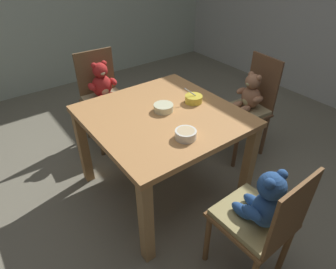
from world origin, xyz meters
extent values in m
cube|color=#736E5C|center=(0.00, 0.00, -0.02)|extent=(5.20, 5.20, 0.04)
cube|color=#BB8149|center=(0.00, 0.00, 0.70)|extent=(1.05, 1.03, 0.04)
cube|color=tan|center=(-0.47, -0.47, 0.34)|extent=(0.07, 0.07, 0.68)
cube|color=#AD804D|center=(0.47, -0.47, 0.34)|extent=(0.07, 0.07, 0.68)
cube|color=#B27C54|center=(-0.47, 0.47, 0.34)|extent=(0.07, 0.07, 0.68)
cube|color=#B3854E|center=(0.47, 0.47, 0.34)|extent=(0.07, 0.07, 0.68)
cube|color=brown|center=(0.04, 0.87, 0.44)|extent=(0.40, 0.45, 0.02)
cube|color=brown|center=(0.05, 1.07, 0.69)|extent=(0.33, 0.05, 0.49)
cylinder|color=brown|center=(-0.13, 0.71, 0.21)|extent=(0.04, 0.04, 0.42)
cylinder|color=brown|center=(0.17, 0.68, 0.21)|extent=(0.04, 0.04, 0.42)
cylinder|color=brown|center=(-0.10, 1.07, 0.21)|extent=(0.04, 0.04, 0.42)
cylinder|color=brown|center=(0.20, 1.04, 0.21)|extent=(0.04, 0.04, 0.42)
cube|color=tan|center=(0.04, 0.87, 0.46)|extent=(0.37, 0.41, 0.04)
ellipsoid|color=#A26D4D|center=(0.04, 0.95, 0.58)|extent=(0.19, 0.17, 0.21)
ellipsoid|color=#CBC488|center=(0.04, 0.90, 0.57)|extent=(0.10, 0.06, 0.12)
sphere|color=#A26D4D|center=(0.04, 0.94, 0.74)|extent=(0.13, 0.13, 0.13)
ellipsoid|color=#CBC488|center=(0.04, 0.89, 0.73)|extent=(0.06, 0.05, 0.04)
sphere|color=#A26D4D|center=(0.00, 0.95, 0.79)|extent=(0.05, 0.05, 0.05)
sphere|color=#A26D4D|center=(0.09, 0.94, 0.79)|extent=(0.05, 0.05, 0.05)
ellipsoid|color=#A26D4D|center=(-0.06, 0.93, 0.61)|extent=(0.07, 0.12, 0.06)
ellipsoid|color=#A26D4D|center=(0.14, 0.92, 0.61)|extent=(0.07, 0.12, 0.06)
ellipsoid|color=#A26D4D|center=(-0.02, 0.84, 0.51)|extent=(0.07, 0.14, 0.06)
ellipsoid|color=#A26D4D|center=(0.08, 0.83, 0.51)|extent=(0.07, 0.14, 0.06)
cube|color=brown|center=(0.88, -0.01, 0.44)|extent=(0.42, 0.39, 0.02)
cube|color=brown|center=(1.07, 0.00, 0.66)|extent=(0.03, 0.35, 0.42)
cylinder|color=brown|center=(0.70, 0.15, 0.21)|extent=(0.04, 0.04, 0.42)
cylinder|color=brown|center=(0.71, -0.17, 0.21)|extent=(0.04, 0.04, 0.42)
cylinder|color=brown|center=(1.05, 0.16, 0.21)|extent=(0.04, 0.04, 0.42)
cube|color=tan|center=(0.88, -0.01, 0.46)|extent=(0.38, 0.36, 0.04)
ellipsoid|color=#274B84|center=(0.95, 0.00, 0.59)|extent=(0.16, 0.19, 0.22)
ellipsoid|color=beige|center=(0.90, -0.01, 0.58)|extent=(0.06, 0.10, 0.13)
sphere|color=#274B84|center=(0.94, -0.01, 0.75)|extent=(0.15, 0.15, 0.15)
ellipsoid|color=beige|center=(0.89, -0.01, 0.74)|extent=(0.05, 0.06, 0.04)
sphere|color=#274B84|center=(0.95, 0.05, 0.81)|extent=(0.06, 0.06, 0.06)
sphere|color=#274B84|center=(0.95, -0.06, 0.81)|extent=(0.06, 0.06, 0.06)
ellipsoid|color=#274B84|center=(0.93, 0.10, 0.62)|extent=(0.12, 0.06, 0.06)
ellipsoid|color=#274B84|center=(0.93, -0.11, 0.62)|extent=(0.12, 0.06, 0.06)
ellipsoid|color=#274B84|center=(0.84, 0.04, 0.51)|extent=(0.14, 0.07, 0.07)
ellipsoid|color=#274B84|center=(0.84, -0.06, 0.51)|extent=(0.14, 0.07, 0.07)
cube|color=brown|center=(-0.88, -0.03, 0.44)|extent=(0.44, 0.43, 0.02)
cube|color=brown|center=(-1.08, -0.02, 0.67)|extent=(0.04, 0.38, 0.45)
cylinder|color=brown|center=(-0.71, -0.22, 0.21)|extent=(0.04, 0.04, 0.42)
cylinder|color=brown|center=(-0.69, 0.13, 0.21)|extent=(0.04, 0.04, 0.42)
cylinder|color=brown|center=(-1.07, -0.20, 0.21)|extent=(0.04, 0.04, 0.42)
cylinder|color=brown|center=(-1.05, 0.15, 0.21)|extent=(0.04, 0.04, 0.42)
cube|color=tan|center=(-0.88, -0.03, 0.46)|extent=(0.40, 0.39, 0.04)
ellipsoid|color=#B52624|center=(-0.95, -0.03, 0.59)|extent=(0.17, 0.20, 0.22)
ellipsoid|color=beige|center=(-0.90, -0.03, 0.58)|extent=(0.06, 0.11, 0.13)
sphere|color=#B52624|center=(-0.94, -0.03, 0.75)|extent=(0.14, 0.14, 0.14)
ellipsoid|color=beige|center=(-0.89, -0.03, 0.74)|extent=(0.05, 0.06, 0.04)
sphere|color=#B52624|center=(-0.96, -0.08, 0.81)|extent=(0.05, 0.05, 0.05)
sphere|color=#B52624|center=(-0.95, 0.02, 0.81)|extent=(0.05, 0.05, 0.05)
ellipsoid|color=#B52624|center=(-0.94, -0.14, 0.62)|extent=(0.13, 0.07, 0.06)
ellipsoid|color=#B52624|center=(-0.92, 0.08, 0.62)|extent=(0.13, 0.07, 0.06)
ellipsoid|color=#B52624|center=(-0.84, -0.09, 0.52)|extent=(0.15, 0.07, 0.07)
ellipsoid|color=#B52624|center=(-0.84, 0.02, 0.52)|extent=(0.15, 0.07, 0.07)
cylinder|color=beige|center=(-0.03, 0.03, 0.75)|extent=(0.14, 0.14, 0.05)
cylinder|color=beige|center=(-0.03, 0.03, 0.73)|extent=(0.08, 0.08, 0.01)
cylinder|color=#D5B290|center=(-0.03, 0.03, 0.77)|extent=(0.12, 0.12, 0.01)
cylinder|color=yellow|center=(0.00, 0.29, 0.75)|extent=(0.13, 0.13, 0.05)
cylinder|color=yellow|center=(0.00, 0.29, 0.73)|extent=(0.07, 0.07, 0.01)
cylinder|color=beige|center=(0.00, 0.29, 0.77)|extent=(0.11, 0.11, 0.01)
cylinder|color=#BCBCC1|center=(-0.02, 0.27, 0.81)|extent=(0.06, 0.08, 0.07)
ellipsoid|color=#BCBCC1|center=(0.01, 0.30, 0.77)|extent=(0.04, 0.04, 0.01)
cylinder|color=white|center=(0.33, -0.06, 0.75)|extent=(0.14, 0.14, 0.06)
cylinder|color=white|center=(0.33, -0.06, 0.73)|extent=(0.08, 0.08, 0.01)
cylinder|color=#CDB385|center=(0.33, -0.06, 0.78)|extent=(0.11, 0.11, 0.01)
camera|label=1|loc=(1.47, -1.04, 1.78)|focal=30.93mm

